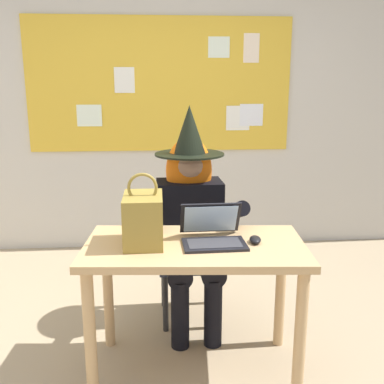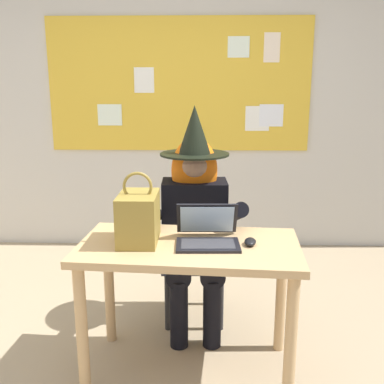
% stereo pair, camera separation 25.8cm
% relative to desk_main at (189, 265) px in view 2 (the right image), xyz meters
% --- Properties ---
extents(ground_plane, '(24.00, 24.00, 0.00)m').
position_rel_desk_main_xyz_m(ground_plane, '(-0.15, 0.02, -0.63)').
color(ground_plane, tan).
extents(wall_back_bulletin, '(6.53, 2.23, 2.94)m').
position_rel_desk_main_xyz_m(wall_back_bulletin, '(-0.15, 2.04, 0.85)').
color(wall_back_bulletin, beige).
rests_on(wall_back_bulletin, ground).
extents(desk_main, '(1.20, 0.70, 0.75)m').
position_rel_desk_main_xyz_m(desk_main, '(0.00, 0.00, 0.00)').
color(desk_main, tan).
rests_on(desk_main, ground).
extents(chair_at_desk, '(0.43, 0.43, 0.88)m').
position_rel_desk_main_xyz_m(chair_at_desk, '(0.01, 0.67, -0.14)').
color(chair_at_desk, '#2D3347').
rests_on(chair_at_desk, ground).
extents(person_costumed, '(0.61, 0.69, 1.43)m').
position_rel_desk_main_xyz_m(person_costumed, '(0.02, 0.55, 0.15)').
color(person_costumed, black).
rests_on(person_costumed, ground).
extents(laptop, '(0.34, 0.31, 0.20)m').
position_rel_desk_main_xyz_m(laptop, '(0.10, 0.02, 0.16)').
color(laptop, black).
rests_on(laptop, desk_main).
extents(computer_mouse, '(0.07, 0.11, 0.03)m').
position_rel_desk_main_xyz_m(computer_mouse, '(0.32, -0.01, 0.14)').
color(computer_mouse, black).
rests_on(computer_mouse, desk_main).
extents(handbag, '(0.20, 0.30, 0.38)m').
position_rel_desk_main_xyz_m(handbag, '(-0.27, 0.02, 0.25)').
color(handbag, olive).
rests_on(handbag, desk_main).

